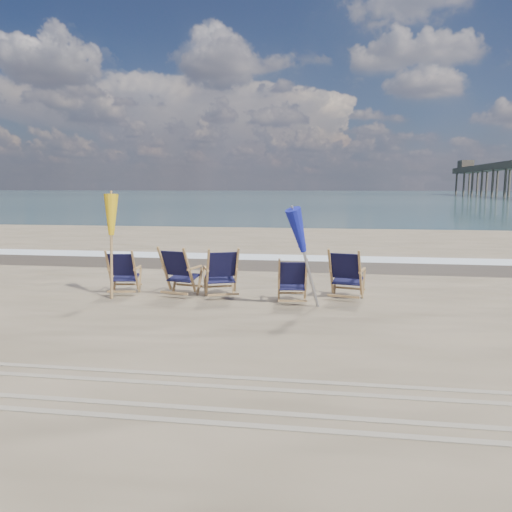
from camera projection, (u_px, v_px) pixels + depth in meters
The scene contains 11 objects.
ocean at pixel (325, 195), 133.71m from camera, with size 400.00×400.00×0.00m, color #355459.
surf_foam at pixel (283, 257), 16.48m from camera, with size 200.00×1.40×0.01m, color silver.
wet_sand_strip at pixel (279, 264), 15.01m from camera, with size 200.00×2.60×0.00m, color #42362A.
tire_tracks at pixel (190, 396), 5.61m from camera, with size 80.00×1.30×0.01m, color gray, non-canonical shape.
beach_chair_0 at pixel (135, 272), 10.74m from camera, with size 0.64×0.72×1.00m, color black, non-canonical shape.
beach_chair_1 at pixel (189, 273), 10.45m from camera, with size 0.70×0.79×1.09m, color black, non-canonical shape.
beach_chair_2 at pixel (236, 272), 10.48m from camera, with size 0.70×0.79×1.09m, color black, non-canonical shape.
beach_chair_3 at pixel (306, 281), 9.89m from camera, with size 0.61×0.68×0.95m, color black, non-canonical shape.
beach_chair_4 at pixel (360, 275), 10.13m from camera, with size 0.70×0.78×1.09m, color black, non-canonical shape.
umbrella_yellow at pixel (110, 220), 10.32m from camera, with size 0.30×0.30×2.16m.
umbrella_blue at pixel (307, 231), 9.37m from camera, with size 0.30×0.30×2.03m.
Camera 1 is at (1.52, -7.97, 2.35)m, focal length 35.00 mm.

